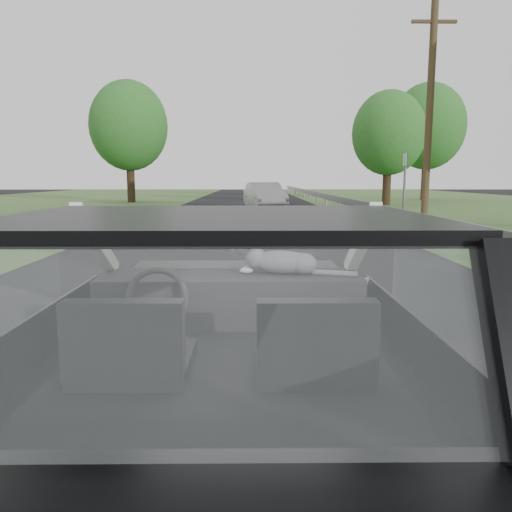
{
  "coord_description": "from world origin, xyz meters",
  "views": [
    {
      "loc": [
        0.13,
        -2.38,
        1.58
      ],
      "look_at": [
        0.16,
        0.6,
        1.12
      ],
      "focal_mm": 35.0,
      "sensor_mm": 36.0,
      "label": 1
    }
  ],
  "objects_px": {
    "cat": "(282,261)",
    "highway_sign": "(405,183)",
    "subject_car": "(226,352)",
    "utility_pole": "(429,115)",
    "other_car": "(265,196)"
  },
  "relations": [
    {
      "from": "cat",
      "to": "highway_sign",
      "type": "height_order",
      "value": "highway_sign"
    },
    {
      "from": "subject_car",
      "to": "utility_pole",
      "type": "xyz_separation_m",
      "value": [
        5.99,
        14.41,
        2.9
      ]
    },
    {
      "from": "other_car",
      "to": "highway_sign",
      "type": "xyz_separation_m",
      "value": [
        6.25,
        -2.41,
        0.68
      ]
    },
    {
      "from": "other_car",
      "to": "utility_pole",
      "type": "xyz_separation_m",
      "value": [
        5.17,
        -8.28,
        2.93
      ]
    },
    {
      "from": "highway_sign",
      "to": "utility_pole",
      "type": "relative_size",
      "value": 0.38
    },
    {
      "from": "utility_pole",
      "to": "subject_car",
      "type": "bearing_deg",
      "value": -112.57
    },
    {
      "from": "cat",
      "to": "other_car",
      "type": "relative_size",
      "value": 0.13
    },
    {
      "from": "subject_car",
      "to": "utility_pole",
      "type": "distance_m",
      "value": 15.88
    },
    {
      "from": "cat",
      "to": "other_car",
      "type": "bearing_deg",
      "value": 99.84
    },
    {
      "from": "subject_car",
      "to": "cat",
      "type": "distance_m",
      "value": 0.8
    },
    {
      "from": "subject_car",
      "to": "highway_sign",
      "type": "bearing_deg",
      "value": 70.77
    },
    {
      "from": "cat",
      "to": "highway_sign",
      "type": "relative_size",
      "value": 0.2
    },
    {
      "from": "highway_sign",
      "to": "other_car",
      "type": "bearing_deg",
      "value": 167.64
    },
    {
      "from": "other_car",
      "to": "highway_sign",
      "type": "relative_size",
      "value": 1.53
    },
    {
      "from": "cat",
      "to": "highway_sign",
      "type": "bearing_deg",
      "value": 82.15
    }
  ]
}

